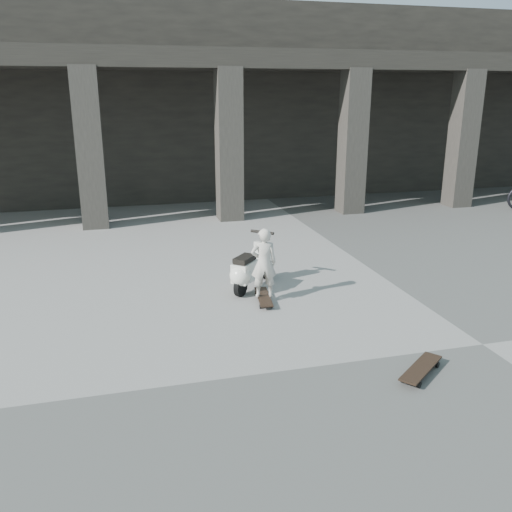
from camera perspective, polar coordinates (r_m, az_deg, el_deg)
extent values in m
plane|color=#4F4F4C|center=(8.32, 22.75, -8.58)|extent=(90.00, 90.00, 0.00)
cube|color=black|center=(20.43, -1.16, 15.87)|extent=(28.00, 6.00, 6.00)
cube|color=black|center=(16.21, 2.73, 19.81)|extent=(28.00, 2.80, 0.50)
cube|color=#2F2C27|center=(14.42, -17.12, 10.69)|extent=(0.65, 0.65, 4.00)
cube|color=#2F2C27|center=(14.73, -2.85, 11.52)|extent=(0.65, 0.65, 4.00)
cube|color=#2F2C27|center=(15.86, 10.14, 11.67)|extent=(0.65, 0.65, 4.00)
cube|color=#2F2C27|center=(17.65, 20.94, 11.36)|extent=(0.65, 0.65, 4.00)
cube|color=black|center=(9.15, 0.80, -4.30)|extent=(0.33, 0.93, 0.02)
cube|color=#B2B2B7|center=(9.45, 0.55, -3.82)|extent=(0.19, 0.07, 0.03)
cube|color=#B2B2B7|center=(8.87, 1.08, -5.27)|extent=(0.19, 0.07, 0.03)
cylinder|color=black|center=(9.44, -0.02, -3.90)|extent=(0.04, 0.07, 0.07)
cylinder|color=black|center=(9.47, 1.11, -3.85)|extent=(0.04, 0.07, 0.07)
cylinder|color=black|center=(8.86, 0.47, -5.35)|extent=(0.04, 0.07, 0.07)
cylinder|color=black|center=(8.88, 1.68, -5.29)|extent=(0.04, 0.07, 0.07)
cube|color=black|center=(7.19, 16.98, -11.20)|extent=(0.85, 0.73, 0.02)
cube|color=#B2B2B7|center=(7.48, 17.82, -10.53)|extent=(0.17, 0.19, 0.03)
cube|color=#B2B2B7|center=(6.95, 16.00, -12.57)|extent=(0.17, 0.19, 0.03)
cylinder|color=black|center=(7.51, 17.08, -10.43)|extent=(0.08, 0.07, 0.08)
cylinder|color=black|center=(7.46, 18.55, -10.78)|extent=(0.08, 0.07, 0.08)
cylinder|color=black|center=(6.98, 15.21, -12.45)|extent=(0.08, 0.07, 0.08)
cylinder|color=black|center=(6.93, 16.79, -12.86)|extent=(0.08, 0.07, 0.08)
imported|color=beige|center=(8.95, 0.82, -0.73)|extent=(0.46, 0.34, 1.18)
cylinder|color=black|center=(10.20, 1.10, -1.42)|extent=(0.31, 0.33, 0.36)
cylinder|color=black|center=(9.34, -1.63, -3.20)|extent=(0.31, 0.33, 0.36)
cube|color=silver|center=(9.77, -0.13, -1.92)|extent=(0.53, 0.56, 0.06)
cube|color=silver|center=(9.39, -1.20, -1.62)|extent=(0.54, 0.56, 0.34)
sphere|color=silver|center=(9.27, -1.64, -2.05)|extent=(0.38, 0.38, 0.38)
cube|color=black|center=(9.32, -1.21, -0.31)|extent=(0.47, 0.49, 0.09)
cube|color=silver|center=(9.95, 0.66, 0.01)|extent=(0.29, 0.27, 0.52)
cube|color=silver|center=(10.18, 1.10, -1.03)|extent=(0.27, 0.29, 0.11)
cylinder|color=#B2B2B7|center=(9.86, 0.67, 1.86)|extent=(0.11, 0.11, 0.27)
cylinder|color=black|center=(9.83, 0.67, 2.52)|extent=(0.37, 0.34, 0.05)
sphere|color=white|center=(9.93, 0.80, 1.33)|extent=(0.11, 0.11, 0.11)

